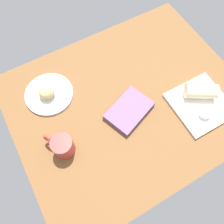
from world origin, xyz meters
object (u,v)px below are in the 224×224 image
object	(u,v)px
breakfast_wrap	(201,91)
sauce_cup	(205,113)
square_plate	(200,104)
coffee_mug	(62,146)
round_plate	(49,94)
book_stack	(129,111)
scone_pastry	(46,92)

from	to	relation	value
breakfast_wrap	sauce_cup	bearing A→B (deg)	7.51
square_plate	breakfast_wrap	xyz separation A→B (cm)	(-1.85, -4.19, 4.24)
breakfast_wrap	coffee_mug	world-z (taller)	coffee_mug
breakfast_wrap	round_plate	bearing A→B (deg)	-88.86
breakfast_wrap	book_stack	distance (cm)	34.51
scone_pastry	square_plate	xyz separation A→B (cm)	(-60.68, 39.42, -3.77)
breakfast_wrap	book_stack	world-z (taller)	breakfast_wrap
square_plate	coffee_mug	world-z (taller)	coffee_mug
round_plate	scone_pastry	size ratio (longest dim) A/B	3.08
square_plate	book_stack	distance (cm)	33.98
scone_pastry	book_stack	distance (cm)	39.41
scone_pastry	square_plate	distance (cm)	72.46
book_stack	breakfast_wrap	bearing A→B (deg)	164.35
breakfast_wrap	book_stack	xyz separation A→B (cm)	(33.05, -9.26, -3.60)
square_plate	book_stack	xyz separation A→B (cm)	(31.20, -13.45, 0.64)
sauce_cup	coffee_mug	distance (cm)	64.86
scone_pastry	square_plate	world-z (taller)	scone_pastry
round_plate	scone_pastry	world-z (taller)	scone_pastry
round_plate	book_stack	size ratio (longest dim) A/B	0.94
coffee_mug	breakfast_wrap	bearing A→B (deg)	173.34
round_plate	square_plate	world-z (taller)	square_plate
round_plate	sauce_cup	size ratio (longest dim) A/B	4.09
round_plate	scone_pastry	bearing A→B (deg)	47.13
round_plate	scone_pastry	distance (cm)	4.02
square_plate	coffee_mug	distance (cm)	66.06
square_plate	round_plate	bearing A→B (deg)	-33.85
book_stack	coffee_mug	size ratio (longest dim) A/B	1.92
sauce_cup	breakfast_wrap	distance (cm)	10.49
sauce_cup	book_stack	bearing A→B (deg)	-32.89
sauce_cup	coffee_mug	xyz separation A→B (cm)	(62.51, -17.20, 1.97)
breakfast_wrap	coffee_mug	distance (cm)	67.13
square_plate	breakfast_wrap	world-z (taller)	breakfast_wrap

